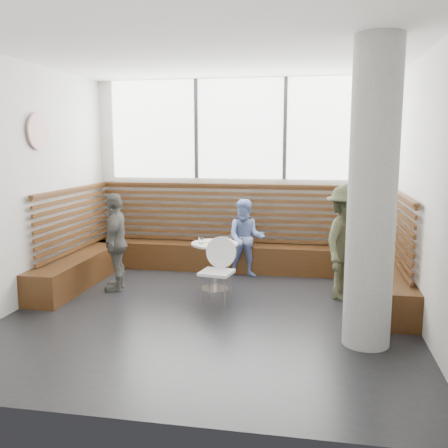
% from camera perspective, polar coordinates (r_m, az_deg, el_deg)
% --- Properties ---
extents(room, '(5.00, 5.00, 3.20)m').
position_cam_1_polar(room, '(6.07, -1.71, 4.13)').
color(room, silver).
rests_on(room, ground).
extents(booth, '(5.00, 2.50, 1.44)m').
position_cam_1_polar(booth, '(7.97, 1.01, -3.33)').
color(booth, '#3C220F').
rests_on(booth, ground).
extents(concrete_column, '(0.50, 0.50, 3.20)m').
position_cam_1_polar(concrete_column, '(5.36, 16.58, 3.06)').
color(concrete_column, gray).
rests_on(concrete_column, ground).
extents(wall_art, '(0.03, 0.50, 0.50)m').
position_cam_1_polar(wall_art, '(7.33, -20.49, 9.90)').
color(wall_art, white).
rests_on(wall_art, room).
extents(cafe_table, '(0.69, 0.69, 0.71)m').
position_cam_1_polar(cafe_table, '(7.31, -1.06, -3.71)').
color(cafe_table, silver).
rests_on(cafe_table, ground).
extents(cafe_chair, '(0.43, 0.42, 0.89)m').
position_cam_1_polar(cafe_chair, '(6.72, -0.74, -4.71)').
color(cafe_chair, white).
rests_on(cafe_chair, ground).
extents(adult_man, '(0.93, 1.18, 1.59)m').
position_cam_1_polar(adult_man, '(7.05, 13.76, -2.03)').
color(adult_man, '#40432D').
rests_on(adult_man, ground).
extents(child_back, '(0.65, 0.52, 1.26)m').
position_cam_1_polar(child_back, '(8.02, 2.51, -1.64)').
color(child_back, '#7E97DA').
rests_on(child_back, ground).
extents(child_left, '(0.52, 0.89, 1.43)m').
position_cam_1_polar(child_left, '(7.47, -12.26, -2.01)').
color(child_left, '#5E5D56').
rests_on(child_left, ground).
extents(plate_near, '(0.19, 0.19, 0.01)m').
position_cam_1_polar(plate_near, '(7.35, -1.65, -1.99)').
color(plate_near, white).
rests_on(plate_near, cafe_table).
extents(plate_far, '(0.21, 0.21, 0.01)m').
position_cam_1_polar(plate_far, '(7.43, -0.34, -1.86)').
color(plate_far, white).
rests_on(plate_far, cafe_table).
extents(glass_left, '(0.06, 0.06, 0.10)m').
position_cam_1_polar(glass_left, '(7.22, -2.66, -1.85)').
color(glass_left, white).
rests_on(glass_left, cafe_table).
extents(glass_mid, '(0.07, 0.07, 0.11)m').
position_cam_1_polar(glass_mid, '(7.17, -0.61, -1.86)').
color(glass_mid, white).
rests_on(glass_mid, cafe_table).
extents(glass_right, '(0.08, 0.08, 0.12)m').
position_cam_1_polar(glass_right, '(7.24, 0.57, -1.72)').
color(glass_right, white).
rests_on(glass_right, cafe_table).
extents(menu_card, '(0.25, 0.22, 0.00)m').
position_cam_1_polar(menu_card, '(7.06, -1.36, -2.49)').
color(menu_card, '#A5C64C').
rests_on(menu_card, cafe_table).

